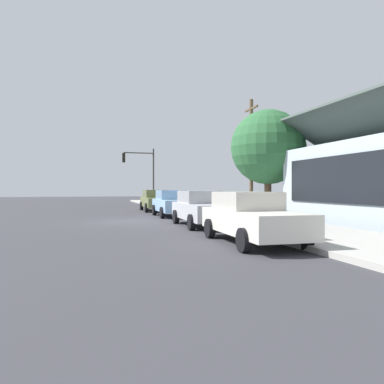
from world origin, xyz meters
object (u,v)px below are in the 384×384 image
object	(u,v)px
car_olive	(155,200)
car_ivory	(251,217)
car_silver	(201,208)
shade_tree	(268,147)
fire_hydrant_red	(240,216)
traffic_light_main	(141,168)
utility_pole_wooden	(251,154)
car_skyblue	(172,203)

from	to	relation	value
car_olive	car_ivory	size ratio (longest dim) A/B	1.01
car_silver	shade_tree	bearing A→B (deg)	131.35
car_silver	car_ivory	world-z (taller)	same
car_ivory	fire_hydrant_red	bearing A→B (deg)	162.03
shade_tree	fire_hydrant_red	bearing A→B (deg)	-36.28
fire_hydrant_red	traffic_light_main	bearing A→B (deg)	-174.66
utility_pole_wooden	car_ivory	bearing A→B (deg)	-25.21
car_ivory	shade_tree	bearing A→B (deg)	151.25
car_skyblue	fire_hydrant_red	world-z (taller)	car_skyblue
car_olive	fire_hydrant_red	xyz separation A→B (m)	(12.79, 1.36, -0.32)
traffic_light_main	fire_hydrant_red	size ratio (longest dim) A/B	7.32
car_silver	utility_pole_wooden	xyz separation A→B (m)	(-6.22, 5.39, 3.11)
car_olive	traffic_light_main	xyz separation A→B (m)	(-4.97, -0.30, 2.68)
car_silver	shade_tree	xyz separation A→B (m)	(-4.97, 5.94, 3.45)
car_skyblue	shade_tree	size ratio (longest dim) A/B	0.65
car_olive	shade_tree	distance (m)	9.50
fire_hydrant_red	car_ivory	bearing A→B (deg)	-19.38
car_silver	fire_hydrant_red	bearing A→B (deg)	49.73
car_ivory	car_silver	bearing A→B (deg)	-179.36
traffic_light_main	fire_hydrant_red	bearing A→B (deg)	5.34
car_olive	car_skyblue	bearing A→B (deg)	1.77
car_olive	shade_tree	xyz separation A→B (m)	(6.59, 5.91, 3.45)
car_olive	fire_hydrant_red	world-z (taller)	car_olive
traffic_light_main	fire_hydrant_red	world-z (taller)	traffic_light_main
car_skyblue	fire_hydrant_red	distance (m)	7.35
car_skyblue	shade_tree	xyz separation A→B (m)	(1.01, 5.91, 3.45)
car_skyblue	car_silver	size ratio (longest dim) A/B	0.89
car_olive	car_skyblue	size ratio (longest dim) A/B	1.14
car_ivory	shade_tree	distance (m)	12.45
shade_tree	fire_hydrant_red	xyz separation A→B (m)	(6.20, -4.55, -3.76)
utility_pole_wooden	car_skyblue	bearing A→B (deg)	-87.46
car_silver	fire_hydrant_red	size ratio (longest dim) A/B	6.84
car_silver	fire_hydrant_red	world-z (taller)	car_silver
car_ivory	fire_hydrant_red	distance (m)	4.40
car_olive	utility_pole_wooden	distance (m)	8.18
car_skyblue	fire_hydrant_red	xyz separation A→B (m)	(7.21, 1.36, -0.32)
shade_tree	fire_hydrant_red	world-z (taller)	shade_tree
car_olive	car_silver	bearing A→B (deg)	1.59
car_silver	traffic_light_main	bearing A→B (deg)	-177.61
car_olive	car_skyblue	world-z (taller)	same
fire_hydrant_red	car_silver	bearing A→B (deg)	-131.70
car_olive	car_skyblue	distance (m)	5.58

